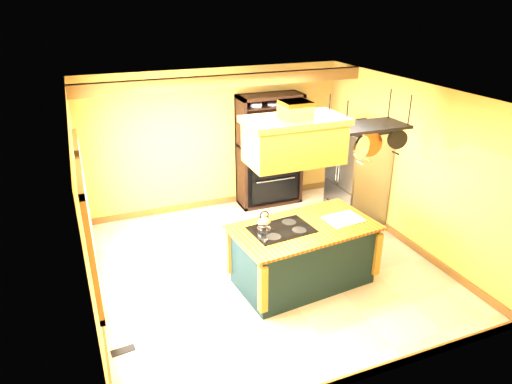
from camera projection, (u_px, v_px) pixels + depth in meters
floor at (266, 266)px, 7.12m from camera, size 5.00×5.00×0.00m
ceiling at (268, 93)px, 6.05m from camera, size 5.00×5.00×0.00m
wall_back at (216, 140)px, 8.72m from camera, size 5.00×0.02×2.70m
wall_front at (366, 279)px, 4.45m from camera, size 5.00×0.02×2.70m
wall_left at (84, 215)px, 5.74m from camera, size 0.02×5.00×2.70m
wall_right at (408, 165)px, 7.44m from camera, size 0.02×5.00×2.70m
ceiling_beam at (227, 81)px, 7.54m from camera, size 5.00×0.15×0.20m
window_near at (90, 240)px, 5.05m from camera, size 0.06×1.06×1.56m
window_far at (84, 194)px, 6.24m from camera, size 0.06×1.06×1.56m
kitchen_island at (303, 254)px, 6.57m from camera, size 2.12×1.32×1.11m
range_hood at (295, 138)px, 5.80m from camera, size 1.29×0.73×0.80m
pot_rack at (367, 133)px, 6.20m from camera, size 1.14×0.54×0.91m
refrigerator at (356, 179)px, 8.17m from camera, size 0.78×0.92×1.80m
hutch at (269, 162)px, 9.05m from camera, size 1.24×0.57×2.20m
floor_register at (123, 350)px, 5.43m from camera, size 0.29×0.15×0.01m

